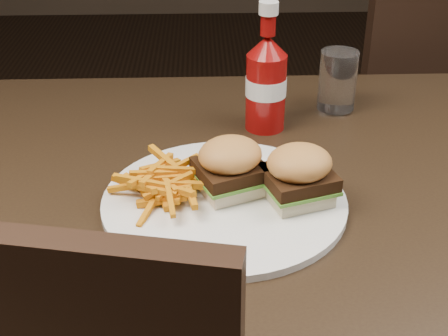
{
  "coord_description": "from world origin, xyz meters",
  "views": [
    {
      "loc": [
        -0.05,
        -0.75,
        1.2
      ],
      "look_at": [
        -0.03,
        -0.05,
        0.8
      ],
      "focal_mm": 50.0,
      "sensor_mm": 36.0,
      "label": 1
    }
  ],
  "objects_px": {
    "plate": "(224,201)",
    "dining_table": "(242,193)",
    "chair_far": "(389,142)",
    "ketchup_bottle": "(266,94)",
    "tumbler": "(338,80)"
  },
  "relations": [
    {
      "from": "plate",
      "to": "dining_table",
      "type": "bearing_deg",
      "value": 65.2
    },
    {
      "from": "dining_table",
      "to": "chair_far",
      "type": "height_order",
      "value": "dining_table"
    },
    {
      "from": "dining_table",
      "to": "chair_far",
      "type": "bearing_deg",
      "value": 58.14
    },
    {
      "from": "chair_far",
      "to": "plate",
      "type": "relative_size",
      "value": 1.3
    },
    {
      "from": "chair_far",
      "to": "plate",
      "type": "height_order",
      "value": "plate"
    },
    {
      "from": "dining_table",
      "to": "tumbler",
      "type": "bearing_deg",
      "value": 53.02
    },
    {
      "from": "ketchup_bottle",
      "to": "tumbler",
      "type": "relative_size",
      "value": 1.27
    },
    {
      "from": "tumbler",
      "to": "plate",
      "type": "bearing_deg",
      "value": -124.77
    },
    {
      "from": "chair_far",
      "to": "ketchup_bottle",
      "type": "bearing_deg",
      "value": 41.68
    },
    {
      "from": "chair_far",
      "to": "tumbler",
      "type": "xyz_separation_m",
      "value": [
        -0.27,
        -0.49,
        0.38
      ]
    },
    {
      "from": "plate",
      "to": "ketchup_bottle",
      "type": "bearing_deg",
      "value": 71.89
    },
    {
      "from": "chair_far",
      "to": "ketchup_bottle",
      "type": "height_order",
      "value": "ketchup_bottle"
    },
    {
      "from": "plate",
      "to": "ketchup_bottle",
      "type": "height_order",
      "value": "ketchup_bottle"
    },
    {
      "from": "chair_far",
      "to": "plate",
      "type": "distance_m",
      "value": 0.97
    },
    {
      "from": "chair_far",
      "to": "ketchup_bottle",
      "type": "distance_m",
      "value": 0.78
    }
  ]
}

